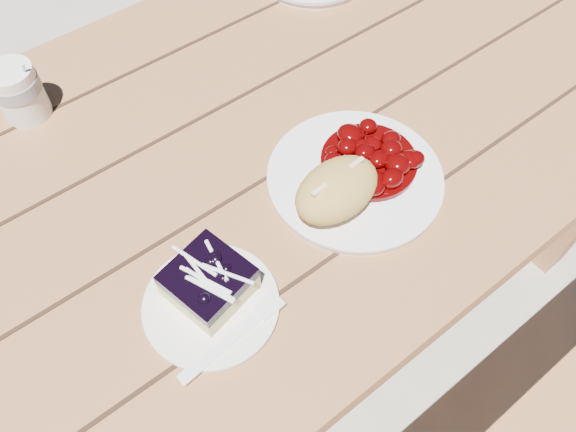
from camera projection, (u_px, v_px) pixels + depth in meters
ground at (225, 354)px, 1.45m from camera, size 60.00×60.00×0.00m
picnic_table at (193, 235)px, 0.96m from camera, size 2.00×1.55×0.75m
main_plate at (355, 179)px, 0.81m from camera, size 0.25×0.25×0.02m
goulash_stew at (370, 154)px, 0.80m from camera, size 0.14×0.14×0.04m
bread_roll at (337, 190)px, 0.75m from camera, size 0.13×0.09×0.07m
dessert_plate at (211, 305)px, 0.70m from camera, size 0.17×0.17×0.01m
blueberry_cake at (209, 282)px, 0.69m from camera, size 0.11×0.11×0.05m
fork_dessert at (222, 346)px, 0.67m from camera, size 0.16×0.04×0.00m
coffee_cup at (19, 92)px, 0.86m from camera, size 0.07×0.07×0.09m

